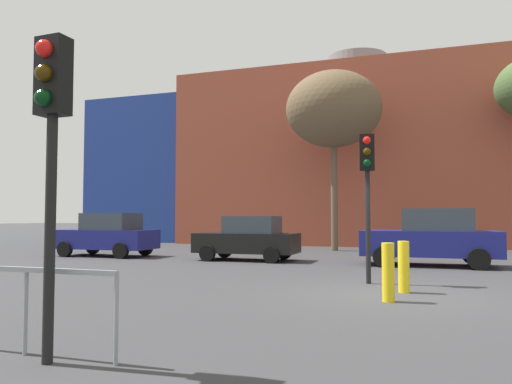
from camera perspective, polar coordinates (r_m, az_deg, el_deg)
name	(u,v)px	position (r m, az deg, el deg)	size (l,w,h in m)	color
ground_plane	(394,294)	(10.84, 15.95, -11.48)	(200.00, 200.00, 0.00)	#38383A
building_backdrop	(358,165)	(33.41, 11.91, 3.11)	(35.46, 12.53, 12.49)	#9E4733
parked_car_0	(108,235)	(21.23, -17.05, -4.83)	(4.13, 2.03, 1.79)	navy
parked_car_1	(248,238)	(18.34, -0.93, -5.47)	(3.84, 1.89, 1.66)	black
parked_car_2	(431,237)	(17.30, 19.87, -5.04)	(4.40, 2.16, 1.91)	navy
traffic_light_near_left	(51,121)	(6.02, -22.95, 7.67)	(0.37, 0.37, 3.68)	black
traffic_light_island	(367,173)	(12.28, 12.95, 2.16)	(0.38, 0.37, 3.68)	black
bare_tree_1	(334,110)	(24.49, 9.10, 9.51)	(4.68, 4.68, 8.80)	brown
bollard_yellow_0	(404,267)	(11.06, 16.97, -8.41)	(0.24, 0.24, 1.11)	yellow
bollard_yellow_1	(388,272)	(9.81, 15.28, -9.08)	(0.24, 0.24, 1.13)	yellow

